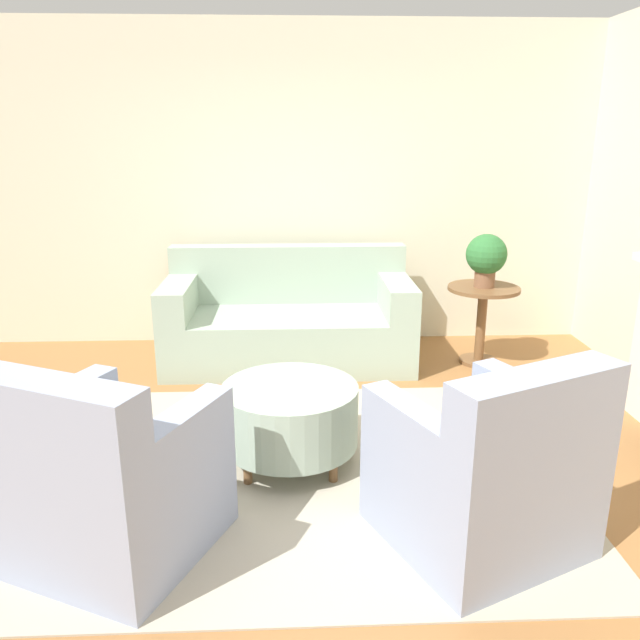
% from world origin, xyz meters
% --- Properties ---
extents(ground_plane, '(16.00, 16.00, 0.00)m').
position_xyz_m(ground_plane, '(0.00, 0.00, 0.00)').
color(ground_plane, '#996638').
extents(wall_back, '(8.90, 0.12, 2.80)m').
position_xyz_m(wall_back, '(0.00, 2.51, 1.40)').
color(wall_back, beige).
rests_on(wall_back, ground_plane).
extents(rug, '(2.95, 2.36, 0.01)m').
position_xyz_m(rug, '(0.00, 0.00, 0.01)').
color(rug, '#B2A893').
rests_on(rug, ground_plane).
extents(couch, '(2.04, 0.93, 0.94)m').
position_xyz_m(couch, '(-0.06, 1.87, 0.34)').
color(couch, '#9EB29E').
rests_on(couch, ground_plane).
extents(armchair_left, '(1.08, 1.07, 0.95)m').
position_xyz_m(armchair_left, '(-0.87, -0.68, 0.37)').
color(armchair_left, '#8E99B2').
rests_on(armchair_left, rug).
extents(armchair_right, '(1.08, 1.07, 0.95)m').
position_xyz_m(armchair_right, '(0.87, -0.68, 0.37)').
color(armchair_right, '#8E99B2').
rests_on(armchair_right, rug).
extents(ottoman_table, '(0.79, 0.79, 0.47)m').
position_xyz_m(ottoman_table, '(-0.04, 0.13, 0.30)').
color(ottoman_table, '#9EB29E').
rests_on(ottoman_table, rug).
extents(side_table, '(0.59, 0.59, 0.66)m').
position_xyz_m(side_table, '(1.55, 1.73, 0.46)').
color(side_table, brown).
rests_on(side_table, ground_plane).
extents(potted_plant_on_side_table, '(0.33, 0.33, 0.44)m').
position_xyz_m(potted_plant_on_side_table, '(1.55, 1.73, 0.91)').
color(potted_plant_on_side_table, brown).
rests_on(potted_plant_on_side_table, side_table).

